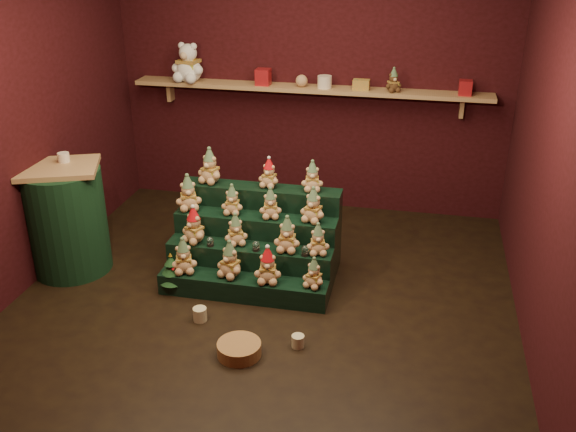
% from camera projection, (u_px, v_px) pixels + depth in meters
% --- Properties ---
extents(ground, '(4.00, 4.00, 0.00)m').
position_uv_depth(ground, '(265.00, 298.00, 5.27)').
color(ground, black).
rests_on(ground, ground).
extents(back_wall, '(4.00, 0.10, 2.80)m').
position_uv_depth(back_wall, '(312.00, 75.00, 6.50)').
color(back_wall, black).
rests_on(back_wall, ground).
extents(front_wall, '(4.00, 0.10, 2.80)m').
position_uv_depth(front_wall, '(150.00, 271.00, 2.87)').
color(front_wall, black).
rests_on(front_wall, ground).
extents(left_wall, '(0.10, 4.00, 2.80)m').
position_uv_depth(left_wall, '(12.00, 118.00, 5.08)').
color(left_wall, black).
rests_on(left_wall, ground).
extents(right_wall, '(0.10, 4.00, 2.80)m').
position_uv_depth(right_wall, '(559.00, 154.00, 4.29)').
color(right_wall, black).
rests_on(right_wall, ground).
extents(back_shelf, '(3.60, 0.26, 0.24)m').
position_uv_depth(back_shelf, '(309.00, 89.00, 6.39)').
color(back_shelf, '#A78053').
rests_on(back_shelf, ground).
extents(riser_tier_front, '(1.40, 0.22, 0.18)m').
position_uv_depth(riser_tier_front, '(243.00, 288.00, 5.25)').
color(riser_tier_front, black).
rests_on(riser_tier_front, ground).
extents(riser_tier_midfront, '(1.40, 0.22, 0.36)m').
position_uv_depth(riser_tier_midfront, '(250.00, 265.00, 5.41)').
color(riser_tier_midfront, black).
rests_on(riser_tier_midfront, ground).
extents(riser_tier_midback, '(1.40, 0.22, 0.54)m').
position_uv_depth(riser_tier_midback, '(256.00, 244.00, 5.56)').
color(riser_tier_midback, black).
rests_on(riser_tier_midback, ground).
extents(riser_tier_back, '(1.40, 0.22, 0.72)m').
position_uv_depth(riser_tier_back, '(262.00, 224.00, 5.72)').
color(riser_tier_back, black).
rests_on(riser_tier_back, ground).
extents(teddy_0, '(0.27, 0.26, 0.30)m').
position_uv_depth(teddy_0, '(183.00, 256.00, 5.24)').
color(teddy_0, tan).
rests_on(teddy_0, riser_tier_front).
extents(teddy_1, '(0.28, 0.27, 0.31)m').
position_uv_depth(teddy_1, '(230.00, 259.00, 5.18)').
color(teddy_1, tan).
rests_on(teddy_1, riser_tier_front).
extents(teddy_2, '(0.24, 0.23, 0.30)m').
position_uv_depth(teddy_2, '(268.00, 265.00, 5.09)').
color(teddy_2, tan).
rests_on(teddy_2, riser_tier_front).
extents(teddy_3, '(0.22, 0.21, 0.25)m').
position_uv_depth(teddy_3, '(314.00, 273.00, 5.04)').
color(teddy_3, tan).
rests_on(teddy_3, riser_tier_front).
extents(teddy_4, '(0.28, 0.27, 0.31)m').
position_uv_depth(teddy_4, '(194.00, 225.00, 5.35)').
color(teddy_4, tan).
rests_on(teddy_4, riser_tier_midfront).
extents(teddy_5, '(0.25, 0.25, 0.27)m').
position_uv_depth(teddy_5, '(236.00, 229.00, 5.31)').
color(teddy_5, tan).
rests_on(teddy_5, riser_tier_midfront).
extents(teddy_6, '(0.22, 0.20, 0.30)m').
position_uv_depth(teddy_6, '(287.00, 234.00, 5.20)').
color(teddy_6, tan).
rests_on(teddy_6, riser_tier_midfront).
extents(teddy_7, '(0.23, 0.21, 0.26)m').
position_uv_depth(teddy_7, '(318.00, 239.00, 5.16)').
color(teddy_7, tan).
rests_on(teddy_7, riser_tier_midfront).
extents(teddy_8, '(0.29, 0.28, 0.31)m').
position_uv_depth(teddy_8, '(188.00, 193.00, 5.51)').
color(teddy_8, tan).
rests_on(teddy_8, riser_tier_midback).
extents(teddy_9, '(0.19, 0.18, 0.26)m').
position_uv_depth(teddy_9, '(232.00, 200.00, 5.44)').
color(teddy_9, tan).
rests_on(teddy_9, riser_tier_midback).
extents(teddy_10, '(0.22, 0.21, 0.26)m').
position_uv_depth(teddy_10, '(270.00, 203.00, 5.37)').
color(teddy_10, tan).
rests_on(teddy_10, riser_tier_midback).
extents(teddy_11, '(0.26, 0.24, 0.30)m').
position_uv_depth(teddy_11, '(313.00, 205.00, 5.29)').
color(teddy_11, tan).
rests_on(teddy_11, riser_tier_midback).
extents(teddy_12, '(0.27, 0.25, 0.31)m').
position_uv_depth(teddy_12, '(210.00, 166.00, 5.60)').
color(teddy_12, tan).
rests_on(teddy_12, riser_tier_back).
extents(teddy_13, '(0.21, 0.20, 0.26)m').
position_uv_depth(teddy_13, '(269.00, 173.00, 5.52)').
color(teddy_13, tan).
rests_on(teddy_13, riser_tier_back).
extents(teddy_14, '(0.22, 0.20, 0.26)m').
position_uv_depth(teddy_14, '(312.00, 176.00, 5.44)').
color(teddy_14, tan).
rests_on(teddy_14, riser_tier_back).
extents(snow_globe_a, '(0.06, 0.06, 0.08)m').
position_uv_depth(snow_globe_a, '(210.00, 242.00, 5.32)').
color(snow_globe_a, black).
rests_on(snow_globe_a, riser_tier_midfront).
extents(snow_globe_b, '(0.06, 0.06, 0.08)m').
position_uv_depth(snow_globe_b, '(256.00, 246.00, 5.24)').
color(snow_globe_b, black).
rests_on(snow_globe_b, riser_tier_midfront).
extents(snow_globe_c, '(0.07, 0.07, 0.09)m').
position_uv_depth(snow_globe_c, '(305.00, 251.00, 5.17)').
color(snow_globe_c, black).
rests_on(snow_globe_c, riser_tier_midfront).
extents(side_table, '(0.78, 0.72, 0.97)m').
position_uv_depth(side_table, '(67.00, 219.00, 5.53)').
color(side_table, '#A78053').
rests_on(side_table, ground).
extents(table_ornament, '(0.10, 0.10, 0.08)m').
position_uv_depth(table_ornament, '(64.00, 157.00, 5.40)').
color(table_ornament, beige).
rests_on(table_ornament, side_table).
extents(mini_christmas_tree, '(0.22, 0.22, 0.37)m').
position_uv_depth(mini_christmas_tree, '(172.00, 273.00, 5.29)').
color(mini_christmas_tree, '#49341A').
rests_on(mini_christmas_tree, ground).
extents(mug_left, '(0.11, 0.11, 0.11)m').
position_uv_depth(mug_left, '(200.00, 314.00, 4.96)').
color(mug_left, beige).
rests_on(mug_left, ground).
extents(mug_right, '(0.09, 0.09, 0.09)m').
position_uv_depth(mug_right, '(298.00, 341.00, 4.65)').
color(mug_right, beige).
rests_on(mug_right, ground).
extents(wicker_basket, '(0.36, 0.36, 0.10)m').
position_uv_depth(wicker_basket, '(239.00, 349.00, 4.56)').
color(wicker_basket, '#A77843').
rests_on(wicker_basket, ground).
extents(white_bear, '(0.40, 0.37, 0.49)m').
position_uv_depth(white_bear, '(188.00, 57.00, 6.49)').
color(white_bear, white).
rests_on(white_bear, back_shelf).
extents(brown_bear, '(0.21, 0.20, 0.22)m').
position_uv_depth(brown_bear, '(393.00, 80.00, 6.15)').
color(brown_bear, '#4B3319').
rests_on(brown_bear, back_shelf).
extents(gift_tin_red_a, '(0.14, 0.14, 0.16)m').
position_uv_depth(gift_tin_red_a, '(263.00, 77.00, 6.42)').
color(gift_tin_red_a, '#AD1A20').
rests_on(gift_tin_red_a, back_shelf).
extents(gift_tin_cream, '(0.14, 0.14, 0.12)m').
position_uv_depth(gift_tin_cream, '(325.00, 82.00, 6.30)').
color(gift_tin_cream, beige).
rests_on(gift_tin_cream, back_shelf).
extents(gift_tin_red_b, '(0.12, 0.12, 0.14)m').
position_uv_depth(gift_tin_red_b, '(465.00, 88.00, 6.04)').
color(gift_tin_red_b, '#AD1A20').
rests_on(gift_tin_red_b, back_shelf).
extents(shelf_plush_ball, '(0.12, 0.12, 0.12)m').
position_uv_depth(shelf_plush_ball, '(302.00, 81.00, 6.35)').
color(shelf_plush_ball, tan).
rests_on(shelf_plush_ball, back_shelf).
extents(scarf_gift_box, '(0.16, 0.10, 0.10)m').
position_uv_depth(scarf_gift_box, '(361.00, 85.00, 6.24)').
color(scarf_gift_box, orange).
rests_on(scarf_gift_box, back_shelf).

